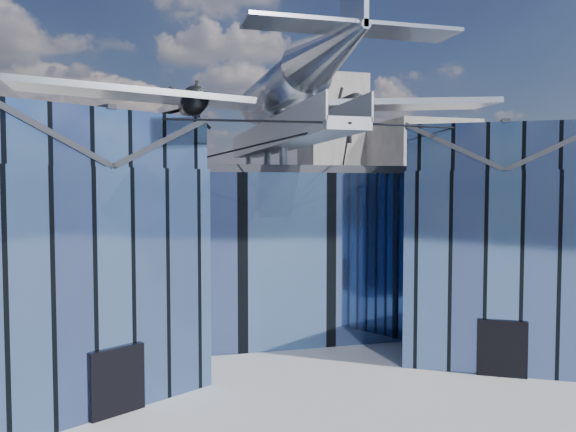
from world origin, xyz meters
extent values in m
plane|color=gray|center=(0.00, 0.00, 0.00)|extent=(120.00, 120.00, 0.00)
cube|color=#4B6799|center=(0.00, 9.00, 4.75)|extent=(28.00, 14.00, 9.50)
cube|color=#27292F|center=(0.00, 9.00, 9.70)|extent=(28.00, 14.00, 0.40)
cube|color=#4B6799|center=(-10.50, -1.00, 4.75)|extent=(11.79, 11.43, 9.50)
cube|color=#4B6799|center=(-10.50, -1.00, 10.60)|extent=(11.56, 11.20, 2.20)
cube|color=#27292F|center=(-12.45, -2.12, 10.60)|extent=(7.98, 9.23, 2.40)
cube|color=#27292F|center=(-8.55, 0.12, 10.60)|extent=(7.98, 9.23, 2.40)
cube|color=#27292F|center=(-10.50, -1.00, 11.75)|extent=(4.30, 7.10, 0.18)
cube|color=black|center=(-8.48, -4.51, 1.30)|extent=(2.03, 1.32, 2.60)
cube|color=black|center=(-6.60, 1.25, 4.75)|extent=(0.34, 0.34, 9.50)
cube|color=#4B6799|center=(10.50, -1.00, 4.75)|extent=(11.79, 11.43, 9.50)
cube|color=#4B6799|center=(10.50, -1.00, 10.60)|extent=(11.56, 11.20, 2.20)
cube|color=#27292F|center=(8.55, 0.12, 10.60)|extent=(7.98, 9.23, 2.40)
cube|color=#27292F|center=(12.45, -2.12, 10.60)|extent=(7.98, 9.23, 2.40)
cube|color=#27292F|center=(10.50, -1.00, 11.75)|extent=(4.30, 7.10, 0.18)
cube|color=black|center=(8.48, -4.51, 1.30)|extent=(2.03, 1.32, 2.60)
cube|color=black|center=(6.60, 1.25, 4.75)|extent=(0.34, 0.34, 9.50)
cube|color=#969CA3|center=(0.00, 3.50, 11.10)|extent=(1.80, 21.00, 0.50)
cube|color=#969CA3|center=(-0.90, 3.50, 11.75)|extent=(0.08, 21.00, 1.10)
cube|color=#969CA3|center=(0.90, 3.50, 11.75)|extent=(0.08, 21.00, 1.10)
cylinder|color=#969CA3|center=(0.00, 13.00, 10.43)|extent=(0.44, 0.44, 1.35)
cylinder|color=#969CA3|center=(0.00, 7.00, 10.43)|extent=(0.44, 0.44, 1.35)
cylinder|color=#969CA3|center=(0.00, 3.00, 10.43)|extent=(0.44, 0.44, 1.35)
cylinder|color=#969CA3|center=(0.00, 4.00, 12.05)|extent=(0.70, 0.70, 1.40)
cylinder|color=black|center=(-5.25, -4.00, 11.40)|extent=(10.55, 6.08, 0.69)
cylinder|color=black|center=(5.25, -4.00, 11.40)|extent=(10.55, 6.08, 0.69)
cylinder|color=black|center=(-3.00, 1.50, 10.55)|extent=(6.09, 17.04, 1.19)
cylinder|color=black|center=(3.00, 1.50, 10.55)|extent=(6.09, 17.04, 1.19)
cylinder|color=#A7ACB4|center=(0.00, 4.00, 14.00)|extent=(2.50, 11.00, 2.50)
sphere|color=#A7ACB4|center=(0.00, 9.50, 14.00)|extent=(2.50, 2.50, 2.50)
cube|color=black|center=(0.00, 8.50, 14.69)|extent=(1.60, 1.40, 0.50)
cone|color=#A7ACB4|center=(0.00, -5.00, 14.30)|extent=(2.50, 7.00, 2.50)
cube|color=#A7ACB4|center=(0.00, -7.20, 14.50)|extent=(8.00, 1.80, 0.14)
cube|color=#A7ACB4|center=(-7.00, 5.00, 13.70)|extent=(14.00, 3.20, 1.08)
cylinder|color=black|center=(-4.60, 5.60, 13.45)|extent=(1.44, 3.20, 1.44)
cone|color=black|center=(-4.60, 7.40, 13.45)|extent=(0.70, 0.70, 0.70)
cube|color=black|center=(-4.60, 7.55, 13.45)|extent=(1.05, 0.06, 3.33)
cube|color=black|center=(-4.60, 7.55, 13.45)|extent=(2.53, 0.06, 2.53)
cube|color=black|center=(-4.60, 7.55, 13.45)|extent=(3.33, 0.06, 1.05)
cylinder|color=black|center=(-4.60, 5.00, 12.22)|extent=(0.24, 0.24, 1.75)
cube|color=#A7ACB4|center=(7.00, 5.00, 13.70)|extent=(14.00, 3.20, 1.08)
cylinder|color=black|center=(4.60, 5.60, 13.45)|extent=(1.44, 3.20, 1.44)
cone|color=black|center=(4.60, 7.40, 13.45)|extent=(0.70, 0.70, 0.70)
cube|color=black|center=(4.60, 7.55, 13.45)|extent=(1.05, 0.06, 3.33)
cube|color=black|center=(4.60, 7.55, 13.45)|extent=(2.53, 0.06, 2.53)
cube|color=black|center=(4.60, 7.55, 13.45)|extent=(3.33, 0.06, 1.05)
cylinder|color=black|center=(4.60, 5.00, 12.22)|extent=(0.24, 0.24, 1.75)
cube|color=gray|center=(32.00, 48.00, 9.00)|extent=(12.00, 14.00, 18.00)
cube|color=gray|center=(-20.00, 55.00, 7.00)|extent=(14.00, 10.00, 14.00)
cube|color=gray|center=(22.00, 58.00, 13.00)|extent=(9.00, 9.00, 26.00)
camera|label=1|loc=(-7.53, -26.58, 8.75)|focal=35.00mm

